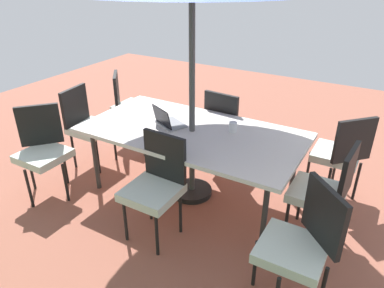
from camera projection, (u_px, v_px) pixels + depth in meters
The scene contains 12 objects.
ground_plane at pixel (192, 194), 4.03m from camera, with size 10.00×10.00×0.02m, color #935442.
dining_table at pixel (192, 135), 3.69m from camera, with size 2.25×1.18×0.77m.
chair_north at pixel (156, 183), 3.20m from camera, with size 0.46×0.47×0.98m.
chair_south at pixel (227, 124), 4.36m from camera, with size 0.47×0.48×0.98m.
chair_east at pixel (87, 123), 4.39m from camera, with size 0.49×0.48×0.98m.
chair_southwest at pixel (341, 152), 3.72m from camera, with size 0.59×0.59×0.98m.
chair_west at pixel (325, 189), 3.11m from camera, with size 0.47×0.46×0.98m.
chair_northeast at pixel (43, 148), 3.81m from camera, with size 0.59×0.59×0.98m.
chair_northwest at pixel (301, 242), 2.53m from camera, with size 0.59×0.59×0.98m.
chair_southeast at pixel (129, 104), 4.99m from camera, with size 0.58×0.58×0.98m.
laptop at pixel (168, 121), 3.76m from camera, with size 0.39×0.36×0.21m.
cup at pixel (233, 127), 3.62m from camera, with size 0.08×0.08×0.11m, color white.
Camera 1 is at (-1.68, 2.88, 2.32)m, focal length 33.60 mm.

